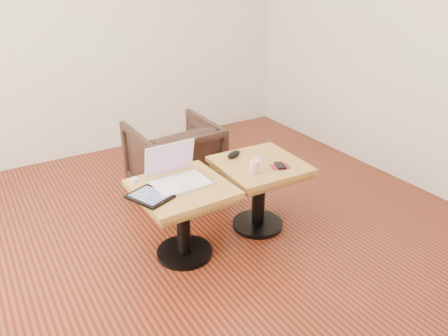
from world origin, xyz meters
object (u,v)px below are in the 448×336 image
side_table_right (259,179)px  laptop (177,175)px  striped_cup (254,167)px  armchair (174,158)px  side_table_left (182,204)px

side_table_right → laptop: 0.68m
laptop → side_table_right: bearing=-4.0°
striped_cup → armchair: size_ratio=0.13×
side_table_left → striped_cup: size_ratio=6.81×
side_table_left → armchair: 0.97m
laptop → striped_cup: 0.54m
side_table_left → laptop: (0.00, 0.07, 0.19)m
side_table_left → armchair: size_ratio=0.86×
side_table_right → laptop: bearing=179.1°
laptop → armchair: laptop is taller
striped_cup → armchair: armchair is taller
side_table_right → laptop: size_ratio=1.73×
laptop → side_table_left: bearing=-92.2°
side_table_right → striped_cup: bearing=-136.9°
side_table_left → laptop: size_ratio=1.71×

